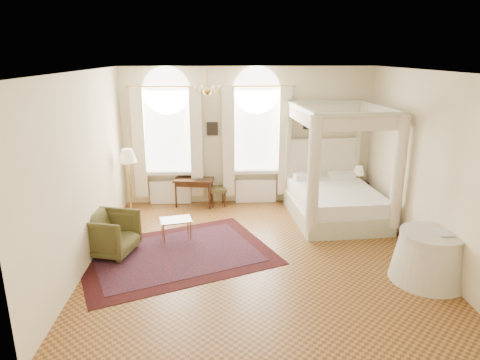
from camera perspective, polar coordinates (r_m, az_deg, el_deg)
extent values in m
plane|color=#935B2A|center=(8.04, 2.39, -9.88)|extent=(6.00, 6.00, 0.00)
plane|color=#FFEFC2|center=(10.38, 1.03, 5.82)|extent=(6.00, 0.00, 6.00)
plane|color=#FFEFC2|center=(4.65, 5.92, -8.03)|extent=(6.00, 0.00, 6.00)
plane|color=#FFEFC2|center=(7.78, -20.04, 1.18)|extent=(0.00, 6.00, 6.00)
plane|color=#FFEFC2|center=(8.29, 23.67, 1.68)|extent=(0.00, 6.00, 6.00)
plane|color=white|center=(7.21, 2.71, 14.32)|extent=(6.00, 6.00, 0.00)
cube|color=silver|center=(10.37, -9.55, 6.43)|extent=(1.10, 0.04, 1.90)
cylinder|color=silver|center=(10.25, -9.81, 11.67)|extent=(1.10, 0.04, 1.10)
cube|color=white|center=(10.50, -9.35, 1.02)|extent=(1.32, 0.24, 0.08)
cube|color=beige|center=(10.35, -13.29, 4.79)|extent=(0.28, 0.14, 2.60)
cube|color=beige|center=(10.19, -5.84, 4.97)|extent=(0.28, 0.14, 2.60)
cube|color=white|center=(10.66, -9.22, -1.59)|extent=(1.00, 0.12, 0.58)
cube|color=silver|center=(10.34, 2.16, 6.62)|extent=(1.10, 0.04, 1.90)
cylinder|color=silver|center=(10.22, 2.22, 11.87)|extent=(1.10, 0.04, 1.10)
cube|color=white|center=(10.47, 2.14, 1.18)|extent=(1.32, 0.24, 0.08)
cube|color=beige|center=(10.18, -1.55, 5.04)|extent=(0.28, 0.14, 2.60)
cube|color=beige|center=(10.30, 5.96, 5.08)|extent=(0.28, 0.14, 2.60)
cube|color=white|center=(10.63, 2.10, -1.44)|extent=(1.00, 0.12, 0.58)
cylinder|color=#AE8C3A|center=(8.39, -4.40, 13.23)|extent=(0.02, 0.02, 0.40)
sphere|color=#AE8C3A|center=(8.41, -4.37, 11.73)|extent=(0.16, 0.16, 0.16)
sphere|color=#F4E1BE|center=(8.40, -2.84, 12.23)|extent=(0.07, 0.07, 0.07)
sphere|color=#F4E1BE|center=(8.59, -3.59, 12.31)|extent=(0.07, 0.07, 0.07)
sphere|color=#F4E1BE|center=(8.60, -5.09, 12.29)|extent=(0.07, 0.07, 0.07)
sphere|color=#F4E1BE|center=(8.41, -5.91, 12.17)|extent=(0.07, 0.07, 0.07)
sphere|color=#F4E1BE|center=(8.22, -5.20, 12.09)|extent=(0.07, 0.07, 0.07)
sphere|color=#F4E1BE|center=(8.21, -3.63, 12.12)|extent=(0.07, 0.07, 0.07)
cube|color=black|center=(10.29, -3.71, 6.83)|extent=(0.26, 0.03, 0.32)
cube|color=black|center=(10.49, 9.04, 7.40)|extent=(0.22, 0.03, 0.26)
cube|color=#B7B896|center=(9.83, 12.50, -4.01)|extent=(1.99, 2.39, 0.39)
cube|color=white|center=(9.72, 12.63, -2.10)|extent=(1.87, 2.27, 0.30)
cube|color=beige|center=(10.59, 10.87, 1.98)|extent=(1.84, 0.21, 1.30)
cube|color=#B7B896|center=(10.28, 6.44, 3.29)|extent=(0.10, 0.10, 2.48)
cube|color=#B7B896|center=(10.79, 15.32, 3.44)|extent=(0.10, 0.10, 2.48)
cube|color=#B7B896|center=(8.28, 9.73, -0.09)|extent=(0.10, 0.10, 2.48)
cube|color=#B7B896|center=(8.91, 20.33, 0.28)|extent=(0.10, 0.10, 2.48)
cube|color=#B7B896|center=(10.30, 11.36, 10.12)|extent=(1.84, 0.21, 0.09)
cube|color=#B7B896|center=(8.31, 15.87, 8.35)|extent=(1.84, 0.21, 0.09)
cube|color=#B7B896|center=(9.04, 8.22, 9.42)|extent=(0.24, 2.27, 0.09)
cube|color=#B7B896|center=(9.62, 18.23, 9.19)|extent=(0.24, 2.27, 0.09)
cube|color=beige|center=(10.32, 11.32, 9.28)|extent=(1.90, 0.17, 0.30)
cube|color=beige|center=(8.33, 15.79, 7.32)|extent=(1.90, 0.17, 0.30)
cube|color=beige|center=(9.06, 8.18, 8.47)|extent=(0.20, 2.33, 0.30)
cube|color=beige|center=(9.64, 18.15, 8.30)|extent=(0.20, 2.33, 0.30)
cylinder|color=beige|center=(8.25, 9.77, 0.63)|extent=(0.24, 0.24, 2.27)
cylinder|color=beige|center=(8.88, 20.40, 0.95)|extent=(0.24, 0.24, 2.27)
cube|color=#38210F|center=(10.94, 15.36, -1.59)|extent=(0.44, 0.40, 0.57)
cylinder|color=#AE8C3A|center=(10.78, 15.49, 0.24)|extent=(0.12, 0.12, 0.20)
cone|color=#F4E1BE|center=(10.72, 15.57, 1.24)|extent=(0.27, 0.27, 0.21)
cube|color=#38210F|center=(10.31, -6.18, 0.02)|extent=(0.99, 0.62, 0.06)
cube|color=#38210F|center=(10.34, -6.17, -0.42)|extent=(0.88, 0.52, 0.09)
cylinder|color=#38210F|center=(10.68, -8.03, -1.38)|extent=(0.05, 0.05, 0.64)
cylinder|color=#38210F|center=(10.51, -3.75, -1.55)|extent=(0.05, 0.05, 0.64)
cylinder|color=#38210F|center=(10.34, -8.54, -2.00)|extent=(0.05, 0.05, 0.64)
cylinder|color=#38210F|center=(10.16, -4.12, -2.19)|extent=(0.05, 0.05, 0.64)
imported|color=black|center=(10.24, -5.34, 0.16)|extent=(0.32, 0.21, 0.02)
cube|color=#4E4121|center=(10.37, -2.98, -1.24)|extent=(0.45, 0.45, 0.08)
cylinder|color=#38210F|center=(10.28, -3.66, -2.75)|extent=(0.04, 0.04, 0.38)
cylinder|color=#38210F|center=(10.32, -2.03, -2.65)|extent=(0.04, 0.04, 0.38)
cylinder|color=#38210F|center=(10.56, -3.88, -2.23)|extent=(0.04, 0.04, 0.38)
cylinder|color=#38210F|center=(10.60, -2.29, -2.13)|extent=(0.04, 0.04, 0.38)
imported|color=#433E1C|center=(8.25, -16.85, -6.90)|extent=(1.06, 1.04, 0.79)
cube|color=silver|center=(8.61, -8.56, -5.28)|extent=(0.68, 0.55, 0.02)
cylinder|color=#AE8C3A|center=(8.51, -10.11, -7.11)|extent=(0.02, 0.02, 0.40)
cylinder|color=#AE8C3A|center=(8.57, -6.60, -6.79)|extent=(0.02, 0.02, 0.40)
cylinder|color=#AE8C3A|center=(8.82, -10.35, -6.24)|extent=(0.02, 0.02, 0.40)
cylinder|color=#AE8C3A|center=(8.88, -6.97, -5.94)|extent=(0.02, 0.02, 0.40)
cylinder|color=#AE8C3A|center=(10.07, -14.21, -4.72)|extent=(0.28, 0.28, 0.03)
cylinder|color=#AE8C3A|center=(9.85, -14.49, -1.03)|extent=(0.04, 0.04, 1.39)
cone|color=#F4E1BE|center=(9.66, -14.80, 3.17)|extent=(0.41, 0.41, 0.30)
cube|color=#3A0E0F|center=(8.12, -8.48, -9.78)|extent=(4.07, 3.55, 0.01)
cube|color=black|center=(8.11, -8.48, -9.74)|extent=(3.38, 2.86, 0.01)
cone|color=beige|center=(7.70, 23.91, -9.42)|extent=(1.22, 1.22, 0.79)
cylinder|color=beige|center=(7.53, 24.27, -6.57)|extent=(1.00, 1.00, 0.04)
imported|color=black|center=(7.50, 24.74, -6.43)|extent=(0.24, 0.31, 0.03)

